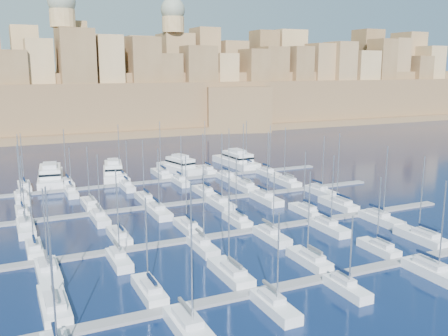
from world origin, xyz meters
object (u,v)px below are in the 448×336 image
sailboat_4 (379,248)px  motor_yacht_c (179,166)px  sailboat_0 (54,305)px  motor_yacht_d (236,160)px  motor_yacht_b (113,171)px  sailboat_2 (231,273)px  motor_yacht_a (51,176)px

sailboat_4 → motor_yacht_c: (-7.57, 70.23, 1.01)m
sailboat_0 → motor_yacht_d: (58.66, 70.63, 0.96)m
sailboat_4 → motor_yacht_c: bearing=96.2°
sailboat_4 → motor_yacht_b: sailboat_4 is taller
motor_yacht_b → motor_yacht_c: bearing=-1.7°
sailboat_4 → motor_yacht_d: (10.61, 71.85, 1.01)m
sailboat_0 → sailboat_2: bearing=-0.7°
sailboat_0 → sailboat_2: 22.97m
sailboat_0 → sailboat_2: size_ratio=0.97×
sailboat_0 → motor_yacht_d: sailboat_0 is taller
sailboat_0 → motor_yacht_b: (22.46, 69.54, 0.96)m
motor_yacht_b → motor_yacht_d: bearing=1.7°
motor_yacht_b → sailboat_2: bearing=-89.6°
motor_yacht_a → motor_yacht_b: same height
sailboat_2 → sailboat_4: bearing=-2.2°
motor_yacht_d → motor_yacht_a: bearing=179.7°
sailboat_0 → sailboat_4: bearing=-1.4°
sailboat_4 → motor_yacht_a: sailboat_4 is taller
motor_yacht_a → motor_yacht_d: bearing=-0.3°
sailboat_2 → motor_yacht_d: size_ratio=0.82×
sailboat_2 → motor_yacht_a: size_ratio=0.79×
sailboat_2 → motor_yacht_c: sailboat_2 is taller
motor_yacht_c → sailboat_2: bearing=-104.2°
sailboat_2 → sailboat_4: size_ratio=1.30×
sailboat_4 → sailboat_2: bearing=177.8°
motor_yacht_c → motor_yacht_d: same height
sailboat_4 → motor_yacht_b: bearing=109.9°
motor_yacht_b → motor_yacht_c: (18.01, -0.53, -0.00)m
sailboat_0 → motor_yacht_a: size_ratio=0.76×
motor_yacht_b → motor_yacht_d: 36.21m
motor_yacht_b → sailboat_0: bearing=-107.9°
sailboat_0 → motor_yacht_c: sailboat_0 is taller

